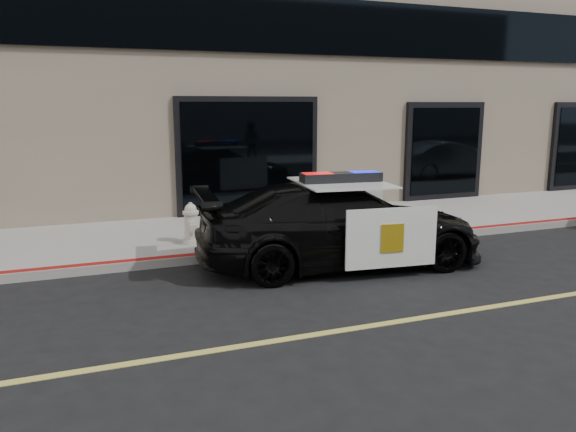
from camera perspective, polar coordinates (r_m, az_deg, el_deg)
name	(u,v)px	position (r m, az deg, el deg)	size (l,w,h in m)	color
ground	(474,310)	(8.00, 18.36, -9.04)	(120.00, 120.00, 0.00)	black
sidewalk_n	(316,226)	(12.31, 2.86, -1.02)	(60.00, 3.50, 0.15)	gray
police_car	(340,224)	(9.49, 5.33, -0.83)	(2.96, 5.26, 1.59)	black
fire_hydrant	(191,224)	(10.59, -9.81, -0.82)	(0.35, 0.48, 0.76)	beige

